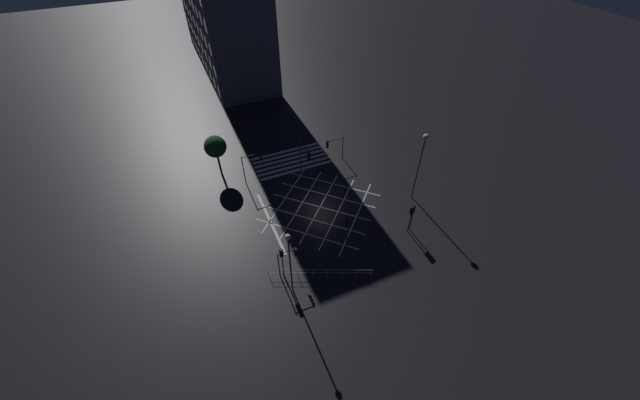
{
  "coord_description": "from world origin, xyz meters",
  "views": [
    {
      "loc": [
        11.73,
        26.65,
        28.61
      ],
      "look_at": [
        0.0,
        0.0,
        1.08
      ],
      "focal_mm": 20.0,
      "sensor_mm": 36.0,
      "label": 1
    }
  ],
  "objects_px": {
    "traffic_light_sw_main": "(334,145)",
    "traffic_light_nw_main": "(413,212)",
    "street_lamp_east": "(423,151)",
    "traffic_light_nw_cross": "(411,214)",
    "street_lamp_west": "(289,255)",
    "street_tree_near": "(215,147)",
    "traffic_light_ne_cross": "(282,257)",
    "traffic_light_median_north": "(347,227)",
    "traffic_light_median_south": "(305,154)",
    "traffic_light_ne_main": "(289,256)",
    "traffic_light_se_main": "(253,161)"
  },
  "relations": [
    {
      "from": "traffic_light_sw_main",
      "to": "street_tree_near",
      "type": "relative_size",
      "value": 0.61
    },
    {
      "from": "traffic_light_ne_main",
      "to": "traffic_light_sw_main",
      "type": "bearing_deg",
      "value": 51.84
    },
    {
      "from": "traffic_light_se_main",
      "to": "traffic_light_nw_main",
      "type": "relative_size",
      "value": 1.12
    },
    {
      "from": "traffic_light_nw_main",
      "to": "traffic_light_median_north",
      "type": "bearing_deg",
      "value": -5.71
    },
    {
      "from": "traffic_light_sw_main",
      "to": "street_lamp_east",
      "type": "height_order",
      "value": "street_lamp_east"
    },
    {
      "from": "street_lamp_east",
      "to": "traffic_light_nw_main",
      "type": "bearing_deg",
      "value": 52.1
    },
    {
      "from": "traffic_light_ne_cross",
      "to": "traffic_light_sw_main",
      "type": "bearing_deg",
      "value": -39.88
    },
    {
      "from": "traffic_light_se_main",
      "to": "traffic_light_median_south",
      "type": "distance_m",
      "value": 6.21
    },
    {
      "from": "traffic_light_median_north",
      "to": "street_lamp_east",
      "type": "distance_m",
      "value": 11.61
    },
    {
      "from": "traffic_light_ne_cross",
      "to": "traffic_light_nw_cross",
      "type": "xyz_separation_m",
      "value": [
        -13.93,
        0.09,
        -0.1
      ]
    },
    {
      "from": "traffic_light_sw_main",
      "to": "traffic_light_ne_main",
      "type": "xyz_separation_m",
      "value": [
        11.36,
        14.46,
        0.04
      ]
    },
    {
      "from": "traffic_light_ne_cross",
      "to": "traffic_light_median_south",
      "type": "distance_m",
      "value": 14.79
    },
    {
      "from": "traffic_light_sw_main",
      "to": "traffic_light_nw_main",
      "type": "distance_m",
      "value": 14.52
    },
    {
      "from": "traffic_light_nw_cross",
      "to": "traffic_light_ne_main",
      "type": "height_order",
      "value": "traffic_light_nw_cross"
    },
    {
      "from": "traffic_light_nw_main",
      "to": "street_lamp_west",
      "type": "relative_size",
      "value": 0.46
    },
    {
      "from": "traffic_light_ne_main",
      "to": "street_tree_near",
      "type": "distance_m",
      "value": 17.99
    },
    {
      "from": "traffic_light_sw_main",
      "to": "traffic_light_ne_cross",
      "type": "bearing_deg",
      "value": 50.12
    },
    {
      "from": "traffic_light_nw_cross",
      "to": "traffic_light_nw_main",
      "type": "xyz_separation_m",
      "value": [
        -0.29,
        -0.14,
        0.01
      ]
    },
    {
      "from": "traffic_light_nw_cross",
      "to": "street_tree_near",
      "type": "height_order",
      "value": "street_tree_near"
    },
    {
      "from": "street_lamp_east",
      "to": "traffic_light_nw_cross",
      "type": "bearing_deg",
      "value": 50.66
    },
    {
      "from": "traffic_light_ne_cross",
      "to": "street_tree_near",
      "type": "distance_m",
      "value": 17.83
    },
    {
      "from": "traffic_light_median_north",
      "to": "street_tree_near",
      "type": "bearing_deg",
      "value": 28.44
    },
    {
      "from": "traffic_light_ne_cross",
      "to": "traffic_light_nw_main",
      "type": "relative_size",
      "value": 1.04
    },
    {
      "from": "traffic_light_ne_main",
      "to": "street_tree_near",
      "type": "bearing_deg",
      "value": 98.85
    },
    {
      "from": "traffic_light_nw_cross",
      "to": "traffic_light_nw_main",
      "type": "height_order",
      "value": "traffic_light_nw_main"
    },
    {
      "from": "traffic_light_median_south",
      "to": "traffic_light_sw_main",
      "type": "distance_m",
      "value": 4.96
    },
    {
      "from": "traffic_light_median_north",
      "to": "street_lamp_west",
      "type": "distance_m",
      "value": 7.82
    },
    {
      "from": "traffic_light_sw_main",
      "to": "street_lamp_east",
      "type": "distance_m",
      "value": 12.28
    },
    {
      "from": "traffic_light_nw_cross",
      "to": "traffic_light_sw_main",
      "type": "height_order",
      "value": "traffic_light_nw_cross"
    },
    {
      "from": "traffic_light_sw_main",
      "to": "traffic_light_median_north",
      "type": "xyz_separation_m",
      "value": [
        4.98,
        13.63,
        0.38
      ]
    },
    {
      "from": "traffic_light_ne_cross",
      "to": "street_lamp_west",
      "type": "height_order",
      "value": "street_lamp_west"
    },
    {
      "from": "traffic_light_se_main",
      "to": "traffic_light_sw_main",
      "type": "distance_m",
      "value": 10.53
    },
    {
      "from": "traffic_light_median_north",
      "to": "traffic_light_median_south",
      "type": "bearing_deg",
      "value": -1.9
    },
    {
      "from": "traffic_light_median_south",
      "to": "street_tree_near",
      "type": "bearing_deg",
      "value": -117.17
    },
    {
      "from": "traffic_light_se_main",
      "to": "street_tree_near",
      "type": "bearing_deg",
      "value": 138.97
    },
    {
      "from": "traffic_light_ne_main",
      "to": "street_lamp_east",
      "type": "distance_m",
      "value": 17.82
    },
    {
      "from": "traffic_light_nw_main",
      "to": "street_lamp_east",
      "type": "height_order",
      "value": "street_lamp_east"
    },
    {
      "from": "traffic_light_nw_main",
      "to": "traffic_light_ne_main",
      "type": "bearing_deg",
      "value": 0.47
    },
    {
      "from": "traffic_light_ne_main",
      "to": "street_lamp_east",
      "type": "xyz_separation_m",
      "value": [
        -16.79,
        -4.27,
        4.17
      ]
    },
    {
      "from": "traffic_light_ne_cross",
      "to": "traffic_light_median_north",
      "type": "relative_size",
      "value": 0.94
    },
    {
      "from": "traffic_light_median_north",
      "to": "street_lamp_east",
      "type": "relative_size",
      "value": 0.45
    },
    {
      "from": "traffic_light_median_north",
      "to": "street_lamp_west",
      "type": "relative_size",
      "value": 0.51
    },
    {
      "from": "traffic_light_nw_cross",
      "to": "traffic_light_nw_main",
      "type": "bearing_deg",
      "value": -63.7
    },
    {
      "from": "traffic_light_nw_cross",
      "to": "traffic_light_sw_main",
      "type": "relative_size",
      "value": 1.08
    },
    {
      "from": "street_lamp_west",
      "to": "street_tree_near",
      "type": "bearing_deg",
      "value": -83.44
    },
    {
      "from": "street_lamp_west",
      "to": "street_tree_near",
      "type": "distance_m",
      "value": 19.82
    },
    {
      "from": "traffic_light_ne_cross",
      "to": "street_lamp_west",
      "type": "relative_size",
      "value": 0.48
    },
    {
      "from": "traffic_light_sw_main",
      "to": "traffic_light_nw_main",
      "type": "relative_size",
      "value": 0.92
    },
    {
      "from": "traffic_light_median_south",
      "to": "traffic_light_nw_cross",
      "type": "distance_m",
      "value": 14.41
    },
    {
      "from": "traffic_light_se_main",
      "to": "traffic_light_nw_cross",
      "type": "distance_m",
      "value": 19.17
    }
  ]
}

